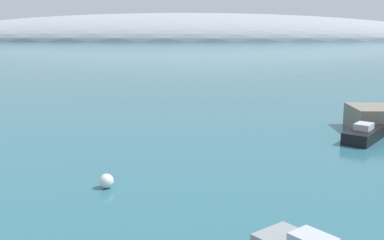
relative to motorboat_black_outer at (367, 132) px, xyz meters
The scene contains 3 objects.
distant_ridge 208.08m from the motorboat_black_outer, 92.76° to the left, with size 271.66×77.33×26.37m, color #999EA8.
motorboat_black_outer is the anchor object (origin of this frame).
mooring_buoy_white 17.80m from the motorboat_black_outer, 150.03° to the right, with size 0.66×0.66×0.66m, color silver.
Camera 1 is at (2.98, -3.48, 7.25)m, focal length 43.05 mm.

